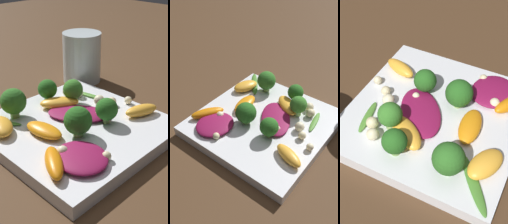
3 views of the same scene
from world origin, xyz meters
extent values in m
plane|color=#4C331E|center=(0.00, 0.00, 0.00)|extent=(2.40, 2.40, 0.00)
cube|color=white|center=(0.00, 0.00, 0.01)|extent=(0.25, 0.25, 0.02)
cylinder|color=silver|center=(0.16, -0.17, 0.05)|extent=(0.08, 0.08, 0.11)
ellipsoid|color=maroon|center=(-0.08, 0.06, 0.03)|extent=(0.09, 0.08, 0.01)
ellipsoid|color=maroon|center=(0.01, -0.02, 0.03)|extent=(0.12, 0.11, 0.01)
ellipsoid|color=#FCAD33|center=(-0.06, -0.09, 0.03)|extent=(0.04, 0.06, 0.02)
ellipsoid|color=#FCAD33|center=(0.06, -0.02, 0.03)|extent=(0.06, 0.07, 0.02)
ellipsoid|color=orange|center=(-0.06, 0.10, 0.03)|extent=(0.07, 0.05, 0.02)
ellipsoid|color=orange|center=(0.01, 0.06, 0.03)|extent=(0.07, 0.04, 0.02)
ellipsoid|color=#FCAD33|center=(0.06, 0.10, 0.03)|extent=(0.07, 0.05, 0.02)
cylinder|color=#84AD5B|center=(0.09, -0.02, 0.03)|extent=(0.01, 0.01, 0.02)
sphere|color=#26601E|center=(0.09, -0.02, 0.05)|extent=(0.03, 0.03, 0.03)
cylinder|color=#7A9E51|center=(-0.03, -0.03, 0.03)|extent=(0.01, 0.01, 0.01)
sphere|color=#26601E|center=(-0.03, -0.03, 0.04)|extent=(0.04, 0.04, 0.04)
cylinder|color=#84AD5B|center=(0.09, 0.06, 0.03)|extent=(0.01, 0.01, 0.02)
sphere|color=#2D6B23|center=(0.09, 0.06, 0.05)|extent=(0.04, 0.04, 0.04)
cylinder|color=#7A9E51|center=(-0.03, 0.02, 0.03)|extent=(0.01, 0.01, 0.01)
sphere|color=#26601E|center=(-0.03, 0.02, 0.05)|extent=(0.04, 0.04, 0.04)
cylinder|color=#84AD5B|center=(0.05, -0.05, 0.03)|extent=(0.02, 0.02, 0.02)
sphere|color=#387A28|center=(0.05, -0.05, 0.05)|extent=(0.04, 0.04, 0.04)
ellipsoid|color=#518E33|center=(0.05, -0.09, 0.02)|extent=(0.06, 0.02, 0.00)
sphere|color=beige|center=(-0.05, 0.07, 0.03)|extent=(0.02, 0.02, 0.02)
sphere|color=beige|center=(-0.01, -0.04, 0.03)|extent=(0.01, 0.01, 0.01)
sphere|color=beige|center=(0.07, -0.07, 0.03)|extent=(0.02, 0.02, 0.02)
sphere|color=beige|center=(0.08, -0.06, 0.03)|extent=(0.02, 0.02, 0.02)
sphere|color=beige|center=(-0.02, -0.11, 0.03)|extent=(0.01, 0.01, 0.01)
sphere|color=beige|center=(0.02, -0.07, 0.03)|extent=(0.02, 0.02, 0.02)
sphere|color=beige|center=(-0.10, 0.04, 0.03)|extent=(0.01, 0.01, 0.01)
sphere|color=beige|center=(0.00, -0.09, 0.03)|extent=(0.02, 0.02, 0.02)
camera|label=1|loc=(-0.31, 0.29, 0.27)|focal=50.00mm
camera|label=2|loc=(-0.33, -0.23, 0.37)|focal=42.00mm
camera|label=3|loc=(0.29, 0.12, 0.37)|focal=50.00mm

